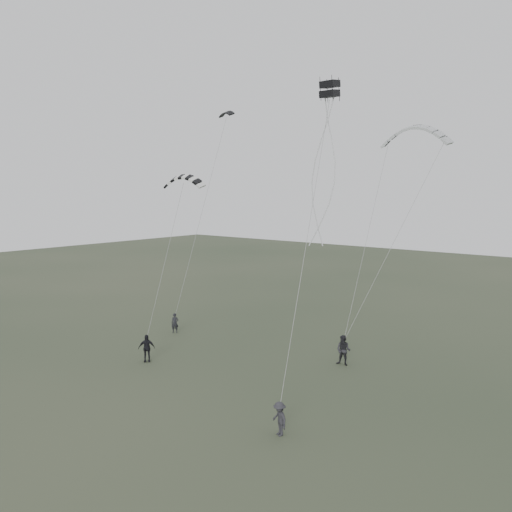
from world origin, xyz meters
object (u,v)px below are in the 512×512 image
Objects in this scene: flyer_center at (147,348)px; kite_striped at (184,177)px; kite_box at (330,89)px; flyer_right at (343,350)px; kite_pale_large at (416,127)px; flyer_left at (175,323)px; flyer_far at (279,419)px; kite_dark_small at (226,112)px.

kite_striped reaches higher than flyer_center.
flyer_center is at bearing -171.03° from kite_box.
flyer_center is 11.00m from kite_striped.
kite_box is at bearing -79.71° from flyer_right.
flyer_center is at bearing -140.92° from kite_pale_large.
flyer_right is 14.70m from kite_striped.
flyer_left is 0.34× the size of kite_pale_large.
flyer_far is at bearing -95.86° from kite_pale_large.
flyer_right is at bearing 107.70° from kite_box.
flyer_center is 1.14× the size of flyer_far.
kite_pale_large is (15.27, 6.71, 13.78)m from flyer_left.
flyer_right is 9.86m from flyer_far.
kite_dark_small is at bearing 176.22° from kite_pale_large.
flyer_right is 21.19m from kite_dark_small.
kite_striped is at bearing 32.63° from flyer_center.
kite_pale_large is at bearing -2.04° from flyer_center.
flyer_right is (13.32, 1.60, 0.18)m from flyer_left.
flyer_left is 1.95× the size of kite_box.
flyer_left is 21.19m from kite_box.
kite_box is at bearing -38.08° from flyer_center.
flyer_far is (2.18, -9.62, -0.17)m from flyer_right.
flyer_right is 12.14m from flyer_center.
kite_box reaches higher than kite_pale_large.
kite_box is (1.70, -5.07, 14.37)m from flyer_right.
flyer_left is at bearing 177.22° from flyer_far.
flyer_center is at bearing -167.39° from flyer_far.
kite_pale_large is (1.95, 5.11, 13.60)m from flyer_right.
flyer_far is at bearing -66.09° from flyer_left.
kite_striped is at bearing 174.42° from kite_box.
flyer_right is 1.08× the size of flyer_center.
kite_striped is (0.49, 2.92, 10.59)m from flyer_center.
kite_dark_small reaches higher than kite_pale_large.
kite_striped is at bearing -147.52° from kite_pale_large.
flyer_right is at bearing -117.66° from kite_pale_large.
kite_dark_small is 2.16× the size of kite_box.
flyer_right is at bearing -31.90° from flyer_left.
kite_box is (11.08, -0.92, 3.84)m from kite_striped.
flyer_left is at bearing -75.08° from kite_dark_small.
flyer_left is 0.55× the size of kite_striped.
kite_dark_small is 17.77m from kite_box.
flyer_left is 6.46m from flyer_center.
flyer_left is 17.45m from flyer_far.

